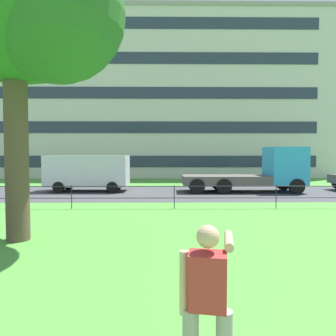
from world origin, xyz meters
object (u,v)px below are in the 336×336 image
panel_van_left (88,171)px  flatbed_truck_far_left (261,172)px  apartment_building_background (160,100)px  person_thrower (207,303)px

panel_van_left → flatbed_truck_far_left: flatbed_truck_far_left is taller
apartment_building_background → person_thrower: bearing=-88.3°
panel_van_left → person_thrower: bearing=-72.7°
panel_van_left → apartment_building_background: 17.43m
person_thrower → panel_van_left: panel_van_left is taller
person_thrower → panel_van_left: bearing=107.3°
flatbed_truck_far_left → apartment_building_background: size_ratio=0.20×
person_thrower → apartment_building_background: bearing=91.7°
person_thrower → panel_van_left: (-5.18, 16.59, 0.38)m
panel_van_left → flatbed_truck_far_left: bearing=-2.5°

